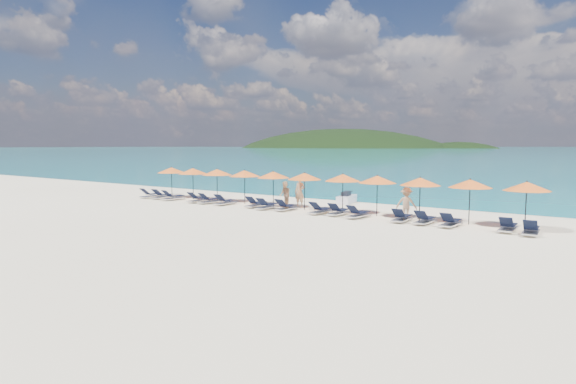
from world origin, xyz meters
The scene contains 35 objects.
ground centered at (0.00, 0.00, 0.00)m, with size 1400.00×1400.00×0.00m, color beige.
headland_main centered at (-300.00, 540.00, -38.00)m, with size 374.00×242.00×126.50m.
headland_small centered at (-150.00, 560.00, -35.00)m, with size 162.00×126.00×85.50m.
jetski centered at (0.56, 8.99, 0.32)m, with size 1.23×2.29×0.77m.
beachgoer_a centered at (-0.74, 5.29, 0.97)m, with size 0.71×0.47×1.95m, color #DDA87A.
beachgoer_b centered at (-1.41, 4.65, 0.83)m, with size 0.81×0.46×1.66m, color #DDA87A.
beachgoer_c centered at (6.53, 4.50, 0.85)m, with size 1.10×0.51×1.70m, color #DDA87A.
umbrella_0 centered at (-12.01, 4.81, 2.02)m, with size 2.10×2.10×2.28m.
umbrella_1 centered at (-9.66, 4.76, 2.02)m, with size 2.10×2.10×2.28m.
umbrella_2 centered at (-7.34, 4.82, 2.02)m, with size 2.10×2.10×2.28m.
umbrella_3 centered at (-4.83, 4.83, 2.02)m, with size 2.10×2.10×2.28m.
umbrella_4 centered at (-2.41, 4.77, 2.02)m, with size 2.10×2.10×2.28m.
umbrella_5 centered at (0.04, 4.65, 2.02)m, with size 2.10×2.10×2.28m.
umbrella_6 centered at (2.52, 4.90, 2.02)m, with size 2.10×2.10×2.28m.
umbrella_7 centered at (4.74, 4.76, 2.02)m, with size 2.10×2.10×2.28m.
umbrella_8 centered at (7.19, 4.62, 2.02)m, with size 2.10×2.10×2.28m.
umbrella_9 centered at (9.63, 4.79, 2.02)m, with size 2.10×2.10×2.28m.
umbrella_10 centered at (12.16, 4.67, 2.02)m, with size 2.10×2.10×2.28m.
lounger_0 centered at (-12.64, 3.38, 0.24)m, with size 0.68×1.72×0.66m.
lounger_1 centered at (-11.58, 3.53, 0.24)m, with size 0.77×1.75×0.66m.
lounger_2 centered at (-10.24, 3.37, 0.24)m, with size 0.75×1.74×0.66m.
lounger_3 centered at (-7.81, 3.47, 0.24)m, with size 0.62×1.70×0.66m.
lounger_4 centered at (-6.71, 3.46, 0.24)m, with size 0.75×1.74×0.66m.
lounger_5 centered at (-5.37, 3.50, 0.24)m, with size 0.70×1.73×0.66m.
lounger_6 centered at (-2.97, 3.72, 0.24)m, with size 0.71×1.73×0.66m.
lounger_7 centered at (-1.86, 3.42, 0.24)m, with size 0.71×1.73×0.66m.
lounger_8 centered at (-0.56, 3.57, 0.24)m, with size 0.65×1.71×0.66m.
lounger_9 centered at (1.86, 3.58, 0.24)m, with size 0.78×1.75×0.66m.
lounger_10 centered at (2.95, 3.69, 0.24)m, with size 0.62×1.70×0.66m.
lounger_11 centered at (4.27, 3.47, 0.24)m, with size 0.79×1.75×0.66m.
lounger_12 centered at (6.66, 3.59, 0.24)m, with size 0.70×1.73×0.66m.
lounger_13 centered at (7.85, 3.60, 0.24)m, with size 0.66×1.72×0.66m.
lounger_14 centered at (9.13, 3.54, 0.24)m, with size 0.69×1.72×0.66m.
lounger_15 centered at (11.62, 3.72, 0.24)m, with size 0.67×1.72×0.66m.
lounger_16 centered at (12.60, 3.45, 0.24)m, with size 0.75×1.74×0.66m.
Camera 1 is at (15.95, -19.36, 3.89)m, focal length 30.00 mm.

